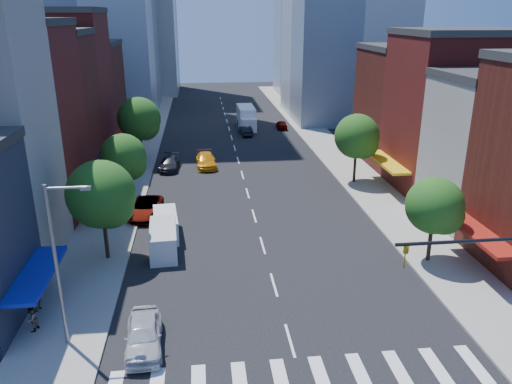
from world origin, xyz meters
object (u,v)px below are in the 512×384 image
pedestrian_near (36,296)px  parked_car_third (146,208)px  parked_car_second (164,237)px  box_truck (246,118)px  parked_car_front (144,335)px  traffic_car_oncoming (246,131)px  cargo_van_far (163,241)px  cargo_van_near (166,225)px  pedestrian_far (32,319)px  taxi (206,160)px  parked_car_rear (169,163)px  traffic_car_far (282,125)px

pedestrian_near → parked_car_third: bearing=-1.3°
parked_car_second → box_truck: size_ratio=0.53×
parked_car_front → parked_car_third: (-1.65, 18.83, -0.06)m
traffic_car_oncoming → pedestrian_near: bearing=62.8°
traffic_car_oncoming → cargo_van_far: bearing=68.9°
cargo_van_near → pedestrian_far: size_ratio=3.08×
parked_car_front → taxi: parked_car_front is taller
parked_car_front → cargo_van_far: 11.25m
parked_car_rear → traffic_car_far: bearing=54.7°
taxi → box_truck: size_ratio=0.66×
parked_car_third → cargo_van_far: 7.85m
cargo_van_near → traffic_car_oncoming: (9.64, 34.74, -0.28)m
parked_car_third → pedestrian_near: (-5.00, -14.66, 0.33)m
pedestrian_far → cargo_van_near: bearing=174.3°
parked_car_second → cargo_van_far: 1.27m
cargo_van_near → traffic_car_far: cargo_van_near is taller
parked_car_third → parked_car_rear: 14.06m
parked_car_front → box_truck: 54.88m
parked_car_second → cargo_van_far: (0.01, -1.23, 0.30)m
parked_car_third → taxi: bearing=74.6°
parked_car_front → traffic_car_far: (16.02, 52.82, -0.17)m
parked_car_rear → box_truck: size_ratio=0.61×
parked_car_second → box_truck: box_truck is taller
parked_car_third → traffic_car_oncoming: size_ratio=1.31×
pedestrian_near → box_truck: bearing=-1.6°
parked_car_rear → cargo_van_near: 18.60m
parked_car_rear → taxi: (4.20, 0.57, 0.05)m
taxi → parked_car_third: bearing=-114.0°
parked_car_front → taxi: 33.62m
cargo_van_near → taxi: cargo_van_near is taller
parked_car_rear → pedestrian_near: 29.36m
taxi → traffic_car_far: size_ratio=1.42×
parked_car_second → parked_car_third: (-2.00, 6.35, 0.03)m
parked_car_front → box_truck: size_ratio=0.58×
parked_car_rear → pedestrian_near: bearing=-98.6°
cargo_van_far → taxi: size_ratio=0.92×
cargo_van_far → traffic_car_oncoming: (9.65, 37.73, -0.34)m
parked_car_rear → cargo_van_near: bearing=-84.1°
parked_car_rear → taxi: 4.24m
parked_car_third → pedestrian_far: pedestrian_far is taller
cargo_van_near → box_truck: (10.24, 39.61, 0.60)m
traffic_car_oncoming → box_truck: size_ratio=0.50×
box_truck → parked_car_rear: bearing=-117.9°
parked_car_rear → traffic_car_oncoming: (10.30, 16.15, -0.05)m
parked_car_rear → box_truck: (10.89, 21.02, 0.83)m
pedestrian_near → pedestrian_far: size_ratio=1.21×
cargo_van_near → taxi: size_ratio=0.88×
cargo_van_near → cargo_van_far: (-0.00, -2.99, 0.06)m
traffic_car_far → taxi: bearing=60.5°
box_truck → pedestrian_near: (-17.25, -49.67, -0.48)m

